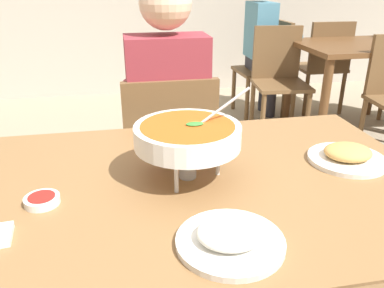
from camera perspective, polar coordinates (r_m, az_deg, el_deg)
The scene contains 12 objects.
dining_table_main at distance 1.19m, azimuth 1.38°, elevation -9.80°, with size 1.35×0.91×0.77m.
chair_diner_main at distance 1.90m, azimuth -3.34°, elevation -1.48°, with size 0.44×0.44×0.90m.
diner_main at distance 1.85m, azimuth -3.65°, elevation 5.60°, with size 0.40×0.45×1.31m.
curry_bowl at distance 1.10m, azimuth -0.64°, elevation 1.16°, with size 0.33×0.30×0.26m.
rice_plate at distance 0.88m, azimuth 5.73°, elevation -13.26°, with size 0.24×0.24×0.06m.
appetizer_plate at distance 1.33m, azimuth 21.57°, elevation -1.58°, with size 0.24×0.24×0.06m.
sauce_dish at distance 1.09m, azimuth -20.91°, elevation -7.57°, with size 0.09×0.09×0.02m.
dining_table_far at distance 3.71m, azimuth 22.72°, elevation 11.16°, with size 1.00×0.80×0.77m.
chair_bg_middle at distance 3.97m, azimuth 11.12°, elevation 11.48°, with size 0.46×0.46×0.90m.
chair_bg_right at distance 4.14m, azimuth 18.54°, elevation 11.20°, with size 0.45×0.45×0.90m.
chair_bg_window at distance 3.54m, azimuth 12.43°, elevation 9.90°, with size 0.48×0.48×0.90m.
patron_bg_middle at distance 3.89m, azimuth 10.34°, elevation 14.83°, with size 0.45×0.40×1.31m.
Camera 1 is at (-0.21, -0.97, 1.31)m, focal length 36.82 mm.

